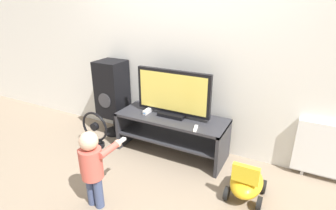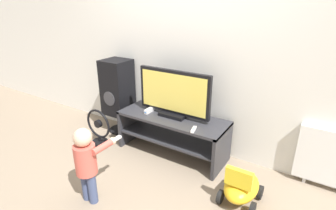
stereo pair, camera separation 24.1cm
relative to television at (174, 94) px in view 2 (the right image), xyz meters
The scene contains 10 objects.
ground_plane 0.80m from the television, 90.00° to the right, with size 16.00×16.00×0.00m, color gray.
wall_back 0.63m from the television, 90.00° to the left, with size 10.00×0.06×2.60m.
tv_stand 0.43m from the television, 90.00° to the right, with size 1.30×0.50×0.49m.
television is the anchor object (origin of this frame).
game_console 0.39m from the television, 167.26° to the right, with size 0.05×0.16×0.05m.
remote_primary 0.50m from the television, 29.26° to the right, with size 0.06×0.13×0.03m.
child 1.19m from the television, 100.48° to the right, with size 0.28×0.43×0.74m.
speaker_tower 0.96m from the television, behind, with size 0.35×0.35×1.02m.
floor_fan 1.11m from the television, 159.31° to the right, with size 0.39×0.20×0.48m.
ride_on_toy 1.20m from the television, 22.17° to the right, with size 0.33×0.47×0.41m.
Camera 2 is at (1.45, -2.12, 1.74)m, focal length 28.00 mm.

